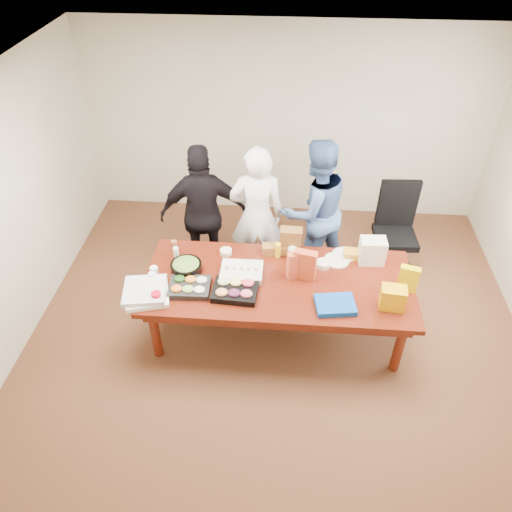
# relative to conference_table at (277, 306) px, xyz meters

# --- Properties ---
(floor) EXTENTS (5.50, 5.00, 0.02)m
(floor) POSITION_rel_conference_table_xyz_m (0.00, 0.00, -0.39)
(floor) COLOR #47301E
(floor) RESTS_ON ground
(ceiling) EXTENTS (5.50, 5.00, 0.02)m
(ceiling) POSITION_rel_conference_table_xyz_m (0.00, 0.00, 2.33)
(ceiling) COLOR white
(ceiling) RESTS_ON wall_back
(wall_back) EXTENTS (5.50, 0.04, 2.70)m
(wall_back) POSITION_rel_conference_table_xyz_m (0.00, 2.50, 0.98)
(wall_back) COLOR beige
(wall_back) RESTS_ON floor
(wall_front) EXTENTS (5.50, 0.04, 2.70)m
(wall_front) POSITION_rel_conference_table_xyz_m (0.00, -2.50, 0.98)
(wall_front) COLOR beige
(wall_front) RESTS_ON floor
(wall_left) EXTENTS (0.04, 5.00, 2.70)m
(wall_left) POSITION_rel_conference_table_xyz_m (-2.75, 0.00, 0.98)
(wall_left) COLOR beige
(wall_left) RESTS_ON floor
(conference_table) EXTENTS (2.80, 1.20, 0.75)m
(conference_table) POSITION_rel_conference_table_xyz_m (0.00, 0.00, 0.00)
(conference_table) COLOR #4C1C0F
(conference_table) RESTS_ON floor
(office_chair) EXTENTS (0.61, 0.61, 1.14)m
(office_chair) POSITION_rel_conference_table_xyz_m (1.40, 1.16, 0.19)
(office_chair) COLOR black
(office_chair) RESTS_ON floor
(person_center) EXTENTS (0.69, 0.49, 1.79)m
(person_center) POSITION_rel_conference_table_xyz_m (-0.30, 0.95, 0.52)
(person_center) COLOR white
(person_center) RESTS_ON floor
(person_right) EXTENTS (1.09, 1.02, 1.80)m
(person_right) POSITION_rel_conference_table_xyz_m (0.38, 1.12, 0.52)
(person_right) COLOR #3E5E96
(person_right) RESTS_ON floor
(person_left) EXTENTS (1.09, 0.59, 1.77)m
(person_left) POSITION_rel_conference_table_xyz_m (-0.93, 0.95, 0.51)
(person_left) COLOR black
(person_left) RESTS_ON floor
(veggie_tray) EXTENTS (0.43, 0.34, 0.06)m
(veggie_tray) POSITION_rel_conference_table_xyz_m (-0.90, -0.21, 0.41)
(veggie_tray) COLOR black
(veggie_tray) RESTS_ON conference_table
(fruit_tray) EXTENTS (0.47, 0.38, 0.07)m
(fruit_tray) POSITION_rel_conference_table_xyz_m (-0.43, -0.23, 0.41)
(fruit_tray) COLOR black
(fruit_tray) RESTS_ON conference_table
(sheet_cake) EXTENTS (0.44, 0.33, 0.08)m
(sheet_cake) POSITION_rel_conference_table_xyz_m (-0.39, 0.06, 0.41)
(sheet_cake) COLOR white
(sheet_cake) RESTS_ON conference_table
(salad_bowl) EXTENTS (0.38, 0.38, 0.11)m
(salad_bowl) POSITION_rel_conference_table_xyz_m (-0.98, 0.07, 0.43)
(salad_bowl) COLOR black
(salad_bowl) RESTS_ON conference_table
(chip_bag_blue) EXTENTS (0.42, 0.34, 0.06)m
(chip_bag_blue) POSITION_rel_conference_table_xyz_m (0.57, -0.34, 0.40)
(chip_bag_blue) COLOR #0A449D
(chip_bag_blue) RESTS_ON conference_table
(chip_bag_red) EXTENTS (0.25, 0.15, 0.34)m
(chip_bag_red) POSITION_rel_conference_table_xyz_m (0.26, 0.07, 0.55)
(chip_bag_red) COLOR #BC421E
(chip_bag_red) RESTS_ON conference_table
(chip_bag_yellow) EXTENTS (0.21, 0.13, 0.29)m
(chip_bag_yellow) POSITION_rel_conference_table_xyz_m (1.30, -0.03, 0.52)
(chip_bag_yellow) COLOR #D7BE00
(chip_bag_yellow) RESTS_ON conference_table
(chip_bag_orange) EXTENTS (0.22, 0.15, 0.31)m
(chip_bag_orange) POSITION_rel_conference_table_xyz_m (0.18, 0.08, 0.53)
(chip_bag_orange) COLOR #C74B2D
(chip_bag_orange) RESTS_ON conference_table
(mayo_jar) EXTENTS (0.12, 0.12, 0.15)m
(mayo_jar) POSITION_rel_conference_table_xyz_m (0.13, 0.36, 0.45)
(mayo_jar) COLOR beige
(mayo_jar) RESTS_ON conference_table
(mustard_bottle) EXTENTS (0.07, 0.07, 0.17)m
(mustard_bottle) POSITION_rel_conference_table_xyz_m (-0.02, 0.39, 0.46)
(mustard_bottle) COLOR yellow
(mustard_bottle) RESTS_ON conference_table
(dressing_bottle) EXTENTS (0.07, 0.07, 0.20)m
(dressing_bottle) POSITION_rel_conference_table_xyz_m (-1.15, 0.32, 0.48)
(dressing_bottle) COLOR brown
(dressing_bottle) RESTS_ON conference_table
(ranch_bottle) EXTENTS (0.07, 0.07, 0.18)m
(ranch_bottle) POSITION_rel_conference_table_xyz_m (-1.12, 0.24, 0.46)
(ranch_bottle) COLOR silver
(ranch_bottle) RESTS_ON conference_table
(banana_bunch) EXTENTS (0.25, 0.15, 0.08)m
(banana_bunch) POSITION_rel_conference_table_xyz_m (0.82, 0.45, 0.42)
(banana_bunch) COLOR gold
(banana_bunch) RESTS_ON conference_table
(bread_loaf) EXTENTS (0.29, 0.15, 0.11)m
(bread_loaf) POSITION_rel_conference_table_xyz_m (-0.06, 0.45, 0.43)
(bread_loaf) COLOR #905E2B
(bread_loaf) RESTS_ON conference_table
(kraft_bag) EXTENTS (0.24, 0.15, 0.31)m
(kraft_bag) POSITION_rel_conference_table_xyz_m (0.11, 0.48, 0.53)
(kraft_bag) COLOR brown
(kraft_bag) RESTS_ON conference_table
(red_cup) EXTENTS (0.11, 0.11, 0.13)m
(red_cup) POSITION_rel_conference_table_xyz_m (-1.18, -0.41, 0.44)
(red_cup) COLOR #BB0422
(red_cup) RESTS_ON conference_table
(clear_cup_a) EXTENTS (0.10, 0.10, 0.11)m
(clear_cup_a) POSITION_rel_conference_table_xyz_m (-1.30, -0.11, 0.43)
(clear_cup_a) COLOR white
(clear_cup_a) RESTS_ON conference_table
(clear_cup_b) EXTENTS (0.09, 0.09, 0.11)m
(clear_cup_b) POSITION_rel_conference_table_xyz_m (-1.30, -0.03, 0.43)
(clear_cup_b) COLOR silver
(clear_cup_b) RESTS_ON conference_table
(pizza_box_lower) EXTENTS (0.51, 0.51, 0.05)m
(pizza_box_lower) POSITION_rel_conference_table_xyz_m (-1.30, -0.34, 0.40)
(pizza_box_lower) COLOR white
(pizza_box_lower) RESTS_ON conference_table
(pizza_box_upper) EXTENTS (0.48, 0.48, 0.05)m
(pizza_box_upper) POSITION_rel_conference_table_xyz_m (-1.32, -0.33, 0.45)
(pizza_box_upper) COLOR silver
(pizza_box_upper) RESTS_ON pizza_box_lower
(plate_a) EXTENTS (0.33, 0.33, 0.02)m
(plate_a) POSITION_rel_conference_table_xyz_m (0.62, 0.37, 0.38)
(plate_a) COLOR silver
(plate_a) RESTS_ON conference_table
(plate_b) EXTENTS (0.28, 0.28, 0.02)m
(plate_b) POSITION_rel_conference_table_xyz_m (0.71, 0.47, 0.38)
(plate_b) COLOR silver
(plate_b) RESTS_ON conference_table
(dip_bowl_a) EXTENTS (0.18, 0.18, 0.06)m
(dip_bowl_a) POSITION_rel_conference_table_xyz_m (0.47, 0.27, 0.41)
(dip_bowl_a) COLOR silver
(dip_bowl_a) RESTS_ON conference_table
(dip_bowl_b) EXTENTS (0.17, 0.17, 0.05)m
(dip_bowl_b) POSITION_rel_conference_table_xyz_m (-0.60, 0.40, 0.40)
(dip_bowl_b) COLOR #F2ECC0
(dip_bowl_b) RESTS_ON conference_table
(grocery_bag_white) EXTENTS (0.28, 0.20, 0.29)m
(grocery_bag_white) POSITION_rel_conference_table_xyz_m (0.99, 0.39, 0.52)
(grocery_bag_white) COLOR white
(grocery_bag_white) RESTS_ON conference_table
(grocery_bag_yellow) EXTENTS (0.26, 0.19, 0.24)m
(grocery_bag_yellow) POSITION_rel_conference_table_xyz_m (1.11, -0.29, 0.50)
(grocery_bag_yellow) COLOR #E09C02
(grocery_bag_yellow) RESTS_ON conference_table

